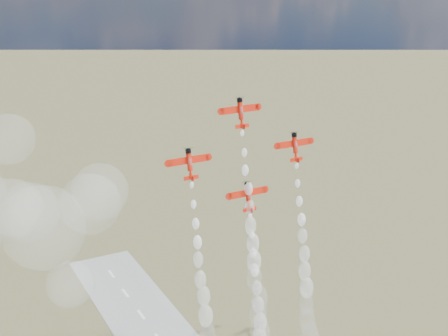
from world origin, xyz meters
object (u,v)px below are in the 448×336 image
plane_slot (248,196)px  plane_right (295,146)px  plane_lead (241,112)px  plane_left (189,163)px

plane_slot → plane_right: bearing=8.0°
plane_lead → plane_left: (-15.73, -2.22, -10.79)m
plane_left → plane_right: (31.46, 0.00, 0.00)m
plane_lead → plane_slot: plane_lead is taller
plane_lead → plane_right: bearing=-8.0°
plane_right → plane_lead: bearing=172.0°
plane_lead → plane_left: bearing=-172.0°
plane_left → plane_slot: (15.73, -2.22, -10.79)m
plane_right → plane_slot: bearing=-172.0°
plane_lead → plane_right: (15.73, -2.22, -10.79)m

